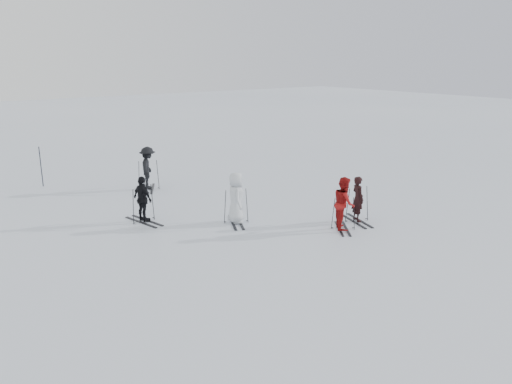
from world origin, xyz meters
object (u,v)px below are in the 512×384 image
skier_red (344,204)px  skier_grey (236,198)px  piste_marker (41,167)px  skier_near_dark (358,199)px  skier_uphill_left (143,200)px  skier_uphill_far (148,168)px

skier_red → skier_grey: (-2.57, 2.75, 0.00)m
piste_marker → skier_near_dark: bearing=-57.1°
skier_grey → skier_uphill_left: 3.32m
skier_uphill_far → piste_marker: (-3.69, 3.34, -0.03)m
piste_marker → skier_uphill_left: bearing=-78.1°
skier_uphill_far → piste_marker: size_ratio=1.03×
skier_grey → piste_marker: size_ratio=0.99×
skier_uphill_left → skier_near_dark: bearing=-137.6°
skier_near_dark → skier_red: skier_red is taller
skier_uphill_left → piste_marker: bearing=0.4°
skier_red → skier_uphill_far: bearing=55.2°
skier_near_dark → skier_red: 1.06m
skier_grey → skier_uphill_far: size_ratio=0.96×
skier_grey → skier_uphill_left: skier_grey is taller
skier_red → skier_uphill_left: skier_red is taller
skier_near_dark → skier_red: size_ratio=0.90×
skier_red → skier_grey: bearing=79.4°
skier_uphill_left → piste_marker: (-1.57, 7.46, 0.09)m
skier_near_dark → skier_uphill_far: 9.54m
skier_near_dark → piste_marker: piste_marker is taller
skier_grey → piste_marker: 10.40m
skier_red → skier_uphill_far: 9.44m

